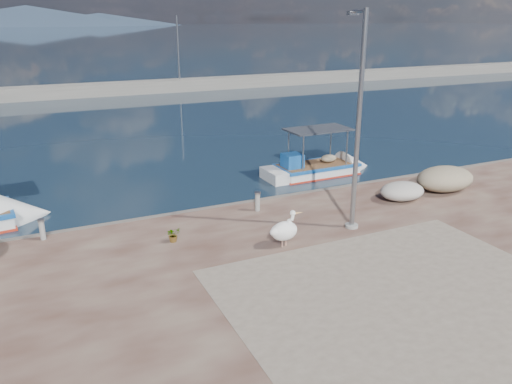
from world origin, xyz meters
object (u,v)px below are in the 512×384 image
object	(u,v)px
boat_right	(316,171)
lamp_post	(357,131)
bollard_near	(257,201)
pelican	(285,230)

from	to	relation	value
boat_right	lamp_post	xyz separation A→B (m)	(-2.92, -7.06, 3.59)
bollard_near	lamp_post	bearing A→B (deg)	-50.53
boat_right	pelican	xyz separation A→B (m)	(-5.68, -7.44, 0.82)
boat_right	pelican	world-z (taller)	boat_right
boat_right	lamp_post	bearing A→B (deg)	-113.32
pelican	bollard_near	size ratio (longest dim) A/B	1.63
lamp_post	bollard_near	xyz separation A→B (m)	(-2.24, 2.72, -2.91)
boat_right	pelican	bearing A→B (deg)	-128.23
lamp_post	boat_right	bearing A→B (deg)	67.55
boat_right	bollard_near	bearing A→B (deg)	-140.76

